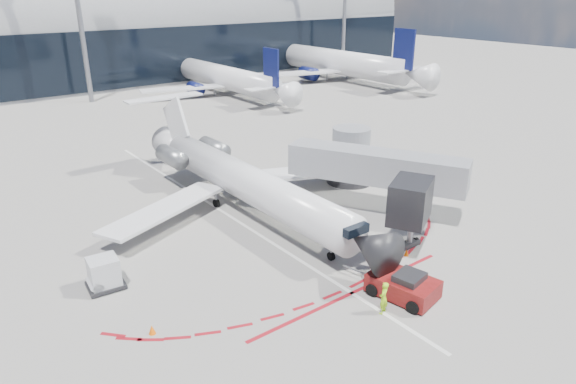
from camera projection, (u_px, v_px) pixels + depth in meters
ground at (240, 223)px, 36.88m from camera, size 260.00×260.00×0.00m
apron_centerline at (226, 213)px, 38.35m from camera, size 0.25×40.00×0.01m
apron_stop_bar at (352, 293)px, 28.42m from camera, size 14.00×0.25×0.01m
terminal_building at (18, 35)px, 81.47m from camera, size 150.00×24.15×24.00m
jet_bridge at (368, 167)px, 39.07m from camera, size 10.03×15.20×4.90m
light_mast_centre at (79, 11)px, 70.32m from camera, size 0.70×0.70×25.00m
light_mast_east at (345, 4)px, 98.55m from camera, size 0.70×0.70×25.00m
regional_jet at (241, 179)px, 38.48m from camera, size 22.73×28.04×7.02m
pushback_tug at (403, 285)px, 27.96m from camera, size 3.04×5.87×1.49m
ramp_worker at (384, 298)px, 26.40m from camera, size 0.77×0.64×1.81m
uld_container at (104, 274)px, 28.60m from camera, size 2.12×1.85×1.85m
safety_cone_left at (152, 330)px, 25.03m from camera, size 0.35×0.35×0.48m
safety_cone_right at (406, 253)px, 32.28m from camera, size 0.31×0.31×0.44m
bg_airliner_1 at (221, 60)px, 79.41m from camera, size 31.10×32.92×10.06m
bg_airliner_2 at (334, 44)px, 91.34m from camera, size 37.50×39.71×12.13m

